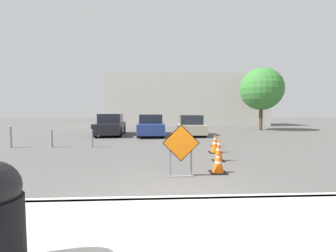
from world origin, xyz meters
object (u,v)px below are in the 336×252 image
Objects in this scene: traffic_cone_third at (215,143)px; parked_car_nearest at (111,125)px; traffic_cone_fourth at (215,141)px; road_closed_sign at (181,148)px; parked_car_second at (151,126)px; traffic_cone_nearest at (218,162)px; bollard_nearest at (92,138)px; bollard_second at (52,138)px; traffic_cone_second at (219,150)px; parked_car_third at (191,126)px; bollard_third at (11,136)px.

traffic_cone_third is 9.41m from parked_car_nearest.
parked_car_nearest is (-6.25, 5.80, 0.42)m from traffic_cone_fourth.
road_closed_sign is 10.47m from parked_car_second.
traffic_cone_nearest is 6.86m from bollard_nearest.
bollard_second reaches higher than traffic_cone_fourth.
traffic_cone_second is 8.67m from parked_car_third.
traffic_cone_fourth is 7.93m from bollard_second.
traffic_cone_third is 0.17× the size of parked_car_second.
parked_car_nearest is at bearing -0.48° from parked_car_third.
bollard_nearest is at bearing 61.06° from parked_car_second.
bollard_second is at bearing 47.11° from parked_car_second.
traffic_cone_second is 3.28m from traffic_cone_fourth.
road_closed_sign is at bearing -164.42° from traffic_cone_nearest.
bollard_third is at bearing 32.15° from parked_car_third.
parked_car_third reaches higher than road_closed_sign.
parked_car_third reaches higher than bollard_second.
bollard_third is (-3.57, -5.66, -0.16)m from parked_car_nearest.
bollard_third is at bearing 169.48° from traffic_cone_third.
traffic_cone_third is 0.19× the size of parked_car_nearest.
parked_car_third is (0.37, 8.66, 0.26)m from traffic_cone_second.
traffic_cone_fourth is (0.74, 3.19, -0.11)m from traffic_cone_second.
traffic_cone_fourth is 0.13× the size of parked_car_second.
bollard_nearest is at bearing 178.58° from traffic_cone_fourth.
traffic_cone_second is at bearing 49.91° from road_closed_sign.
bollard_third is at bearing 145.86° from road_closed_sign.
road_closed_sign is at bearing -42.15° from bollard_second.
traffic_cone_second is 1.63m from traffic_cone_third.
parked_car_nearest is (-5.52, 9.00, 0.31)m from traffic_cone_second.
parked_car_nearest reaches higher than traffic_cone_second.
road_closed_sign reaches higher than traffic_cone_fourth.
parked_car_second reaches higher than traffic_cone_nearest.
bollard_second reaches higher than bollard_nearest.
parked_car_third is 4.70× the size of bollard_nearest.
traffic_cone_nearest is 0.75× the size of traffic_cone_second.
traffic_cone_nearest is at bearing -29.19° from bollard_third.
traffic_cone_third is 7.69m from bollard_second.
bollard_third is (-9.39, 1.74, 0.16)m from traffic_cone_third.
bollard_third reaches higher than traffic_cone_second.
traffic_cone_second is 0.19× the size of parked_car_nearest.
traffic_cone_second reaches higher than traffic_cone_third.
bollard_second is (-6.76, 4.84, 0.17)m from traffic_cone_nearest.
parked_car_nearest is 6.69m from bollard_third.
bollard_third is at bearing -180.00° from bollard_nearest.
traffic_cone_third is 0.92× the size of bollard_second.
road_closed_sign reaches higher than bollard_nearest.
bollard_second reaches higher than traffic_cone_nearest.
bollard_third reaches higher than bollard_nearest.
bollard_nearest reaches higher than traffic_cone_third.
traffic_cone_second is (1.51, 1.80, -0.36)m from road_closed_sign.
traffic_cone_fourth is 8.54m from parked_car_nearest.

